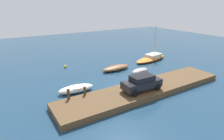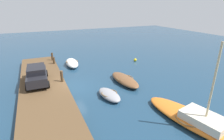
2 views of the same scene
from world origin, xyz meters
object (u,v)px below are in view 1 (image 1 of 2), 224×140
object	(u,v)px
mooring_post_mid_west	(85,91)
marker_buoy	(65,66)
sailboat_orange	(151,58)
parked_car	(142,82)
dinghy_grey	(140,71)
mooring_post_west	(68,94)
mooring_post_mid_east	(133,78)
motorboat_brown	(116,68)
rowboat_white	(76,89)

from	to	relation	value
mooring_post_mid_west	marker_buoy	distance (m)	10.82
sailboat_orange	parked_car	world-z (taller)	sailboat_orange
dinghy_grey	mooring_post_mid_west	xyz separation A→B (m)	(-9.62, -3.24, 0.72)
mooring_post_west	parked_car	xyz separation A→B (m)	(6.96, -2.10, 0.35)
parked_car	mooring_post_mid_east	bearing A→B (deg)	76.68
sailboat_orange	mooring_post_mid_east	bearing A→B (deg)	-154.45
sailboat_orange	parked_car	distance (m)	13.34
mooring_post_mid_west	mooring_post_mid_east	world-z (taller)	mooring_post_mid_east
motorboat_brown	mooring_post_mid_west	bearing A→B (deg)	-144.55
dinghy_grey	motorboat_brown	xyz separation A→B (m)	(-2.19, 2.64, 0.04)
dinghy_grey	sailboat_orange	bearing A→B (deg)	25.89
mooring_post_west	marker_buoy	distance (m)	11.19
marker_buoy	sailboat_orange	bearing A→B (deg)	-15.60
mooring_post_mid_east	marker_buoy	world-z (taller)	mooring_post_mid_east
rowboat_white	parked_car	size ratio (longest dim) A/B	0.93
mooring_post_west	marker_buoy	size ratio (longest dim) A/B	2.42
mooring_post_west	parked_car	world-z (taller)	parked_car
dinghy_grey	sailboat_orange	xyz separation A→B (m)	(5.50, 3.67, 0.10)
parked_car	mooring_post_west	bearing A→B (deg)	165.25
mooring_post_west	mooring_post_mid_west	world-z (taller)	mooring_post_west
mooring_post_west	rowboat_white	bearing A→B (deg)	54.36
mooring_post_west	parked_car	bearing A→B (deg)	-16.80
motorboat_brown	parked_car	size ratio (longest dim) A/B	1.08
sailboat_orange	mooring_post_mid_east	world-z (taller)	sailboat_orange
motorboat_brown	sailboat_orange	distance (m)	7.76
sailboat_orange	rowboat_white	distance (m)	15.89
sailboat_orange	mooring_post_mid_west	xyz separation A→B (m)	(-15.13, -6.90, 0.62)
marker_buoy	motorboat_brown	bearing A→B (deg)	-39.62
motorboat_brown	parked_car	xyz separation A→B (m)	(-2.09, -7.98, 1.10)
motorboat_brown	mooring_post_mid_west	xyz separation A→B (m)	(-7.44, -5.88, 0.68)
dinghy_grey	parked_car	bearing A→B (deg)	-136.53
mooring_post_west	sailboat_orange	bearing A→B (deg)	22.40
mooring_post_west	parked_car	distance (m)	7.28
sailboat_orange	rowboat_white	xyz separation A→B (m)	(-15.18, -4.71, -0.01)
sailboat_orange	mooring_post_mid_west	size ratio (longest dim) A/B	8.74
rowboat_white	parked_car	world-z (taller)	parked_car
parked_car	marker_buoy	xyz separation A→B (m)	(-3.69, 12.77, -1.23)
motorboat_brown	marker_buoy	xyz separation A→B (m)	(-5.79, 4.79, -0.13)
parked_car	marker_buoy	bearing A→B (deg)	108.18
marker_buoy	mooring_post_mid_west	bearing A→B (deg)	-98.80
mooring_post_west	mooring_post_mid_west	xyz separation A→B (m)	(1.62, 0.00, -0.08)
dinghy_grey	sailboat_orange	size ratio (longest dim) A/B	0.41
mooring_post_mid_east	rowboat_white	bearing A→B (deg)	159.87
marker_buoy	rowboat_white	bearing A→B (deg)	-101.36
marker_buoy	parked_car	bearing A→B (deg)	-73.88
marker_buoy	mooring_post_mid_east	bearing A→B (deg)	-68.18
motorboat_brown	sailboat_orange	size ratio (longest dim) A/B	0.62
dinghy_grey	mooring_post_mid_east	bearing A→B (deg)	-146.65
rowboat_white	mooring_post_mid_east	world-z (taller)	mooring_post_mid_east
sailboat_orange	rowboat_white	world-z (taller)	sailboat_orange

